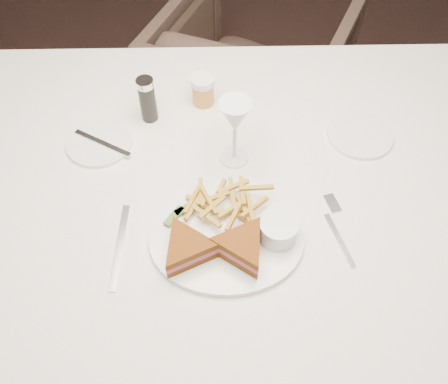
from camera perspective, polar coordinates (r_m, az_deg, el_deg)
ground at (r=1.84m, az=8.45°, el=-11.02°), size 5.00×5.00×0.00m
table at (r=1.44m, az=0.10°, el=-8.45°), size 1.58×1.11×0.75m
chair_far at (r=2.04m, az=3.35°, el=13.55°), size 0.84×0.82×0.68m
table_setting at (r=1.07m, az=-0.08°, el=-0.55°), size 0.79×0.59×0.18m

